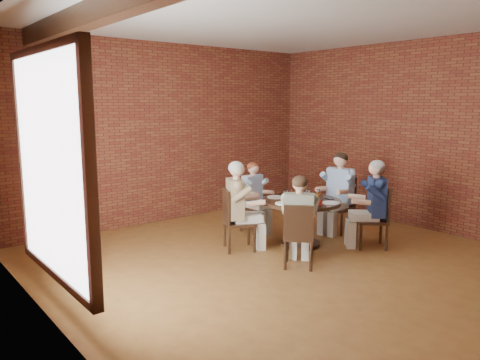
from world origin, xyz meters
TOP-DOWN VIEW (x-y plane):
  - floor at (0.00, 0.00)m, footprint 7.00×7.00m
  - ceiling at (0.00, 0.00)m, footprint 7.00×7.00m
  - wall_back at (0.00, 3.50)m, footprint 7.00×0.00m
  - wall_left at (-3.25, 0.00)m, footprint 0.00×7.00m
  - wall_right at (3.25, 0.00)m, footprint 0.00×7.00m
  - ceiling_beam at (-2.45, 0.00)m, footprint 0.22×6.90m
  - window at (-3.18, 0.40)m, footprint 0.10×2.16m
  - dining_table at (0.72, 0.65)m, footprint 1.26×1.26m
  - chair_a at (1.92, 0.83)m, footprint 0.53×0.53m
  - diner_a at (1.83, 0.81)m, footprint 0.79×0.68m
  - chair_b at (0.68, 1.83)m, footprint 0.39×0.39m
  - diner_b at (0.68, 1.76)m, footprint 0.49×0.60m
  - chair_c at (-0.26, 1.15)m, footprint 0.61×0.61m
  - diner_c at (-0.18, 1.10)m, footprint 0.87×0.82m
  - chair_d at (-0.07, -0.07)m, footprint 0.58×0.58m
  - diner_d at (-0.01, -0.01)m, footprint 0.80×0.79m
  - chair_e at (1.62, -0.17)m, footprint 0.64×0.64m
  - diner_e at (1.55, -0.10)m, footprint 0.89×0.89m
  - plate_a at (1.09, 0.98)m, footprint 0.26×0.26m
  - plate_b at (0.54, 1.06)m, footprint 0.26×0.26m
  - plate_c at (0.31, 0.62)m, footprint 0.26×0.26m
  - plate_d at (0.90, 0.19)m, footprint 0.26×0.26m
  - glass_a at (0.94, 0.71)m, footprint 0.07×0.07m
  - glass_b at (0.77, 0.88)m, footprint 0.07×0.07m
  - glass_c at (0.64, 0.92)m, footprint 0.07×0.07m
  - glass_d at (0.52, 0.71)m, footprint 0.07×0.07m
  - glass_e at (0.42, 0.61)m, footprint 0.07×0.07m
  - glass_f at (0.65, 0.19)m, footprint 0.07×0.07m
  - glass_g at (0.73, 0.44)m, footprint 0.07×0.07m
  - glass_h at (1.06, 0.59)m, footprint 0.07×0.07m
  - smartphone at (1.13, 0.43)m, footprint 0.10×0.15m

SIDE VIEW (x-z plane):
  - floor at x=0.00m, z-range 0.00..0.00m
  - chair_b at x=0.68m, z-range 0.04..0.93m
  - chair_d at x=-0.07m, z-range 0.04..0.96m
  - chair_c at x=-0.26m, z-range 0.04..1.01m
  - chair_e at x=1.62m, z-range 0.04..1.01m
  - chair_a at x=1.92m, z-range 0.04..1.02m
  - dining_table at x=0.72m, z-range 0.15..0.90m
  - diner_b at x=0.68m, z-range 0.00..1.24m
  - diner_d at x=-0.01m, z-range 0.00..1.30m
  - diner_c at x=-0.18m, z-range 0.00..1.39m
  - diner_e at x=1.55m, z-range 0.00..1.39m
  - diner_a at x=1.83m, z-range 0.00..1.42m
  - smartphone at x=1.13m, z-range 0.75..0.76m
  - plate_a at x=1.09m, z-range 0.75..0.76m
  - plate_b at x=0.54m, z-range 0.75..0.76m
  - plate_c at x=0.31m, z-range 0.75..0.76m
  - plate_d at x=0.90m, z-range 0.75..0.76m
  - glass_a at x=0.94m, z-range 0.75..0.89m
  - glass_b at x=0.77m, z-range 0.75..0.89m
  - glass_c at x=0.64m, z-range 0.75..0.89m
  - glass_d at x=0.52m, z-range 0.75..0.89m
  - glass_e at x=0.42m, z-range 0.75..0.89m
  - glass_f at x=0.65m, z-range 0.75..0.89m
  - glass_g at x=0.73m, z-range 0.75..0.89m
  - glass_h at x=1.06m, z-range 0.75..0.89m
  - window at x=-3.18m, z-range 0.47..2.83m
  - wall_back at x=0.00m, z-range -1.80..5.20m
  - wall_left at x=-3.25m, z-range -1.80..5.20m
  - wall_right at x=3.25m, z-range -1.80..5.20m
  - ceiling_beam at x=-2.45m, z-range 3.14..3.40m
  - ceiling at x=0.00m, z-range 3.40..3.40m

